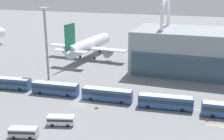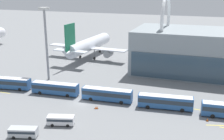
{
  "view_description": "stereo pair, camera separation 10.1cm",
  "coord_description": "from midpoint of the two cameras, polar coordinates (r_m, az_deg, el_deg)",
  "views": [
    {
      "loc": [
        28.76,
        -60.23,
        29.17
      ],
      "look_at": [
        2.31,
        17.46,
        4.0
      ],
      "focal_mm": 45.0,
      "sensor_mm": 36.0,
      "label": 1
    },
    {
      "loc": [
        28.85,
        -60.2,
        29.17
      ],
      "look_at": [
        2.31,
        17.46,
        4.0
      ],
      "focal_mm": 45.0,
      "sensor_mm": 36.0,
      "label": 2
    }
  ],
  "objects": [
    {
      "name": "shuttle_bus_3",
      "position": [
        69.74,
        10.75,
        -6.23
      ],
      "size": [
        13.38,
        3.87,
        3.35
      ],
      "rotation": [
        0.0,
        0.0,
        0.1
      ],
      "color": "#285693",
      "rests_on": "ground_plane"
    },
    {
      "name": "traffic_cone_0",
      "position": [
        69.17,
        -3.08,
        -7.56
      ],
      "size": [
        0.54,
        0.54,
        0.81
      ],
      "color": "black",
      "rests_on": "ground_plane"
    },
    {
      "name": "service_van_crossing",
      "position": [
        59.54,
        -17.62,
        -11.84
      ],
      "size": [
        5.94,
        3.51,
        2.01
      ],
      "rotation": [
        0.0,
        0.0,
        0.28
      ],
      "color": "#B2B7BC",
      "rests_on": "ground_plane"
    },
    {
      "name": "shuttle_bus_1",
      "position": [
        78.62,
        -11.5,
        -3.56
      ],
      "size": [
        13.34,
        3.53,
        3.35
      ],
      "rotation": [
        0.0,
        0.0,
        0.08
      ],
      "color": "#285693",
      "rests_on": "ground_plane"
    },
    {
      "name": "traffic_cone_1",
      "position": [
        69.26,
        -3.41,
        -7.63
      ],
      "size": [
        0.61,
        0.61,
        0.58
      ],
      "color": "black",
      "rests_on": "ground_plane"
    },
    {
      "name": "service_van_foreground",
      "position": [
        62.29,
        -10.39,
        -9.89
      ],
      "size": [
        6.1,
        3.54,
        2.08
      ],
      "rotation": [
        0.0,
        0.0,
        3.41
      ],
      "color": "silver",
      "rests_on": "ground_plane"
    },
    {
      "name": "traffic_cone_2",
      "position": [
        66.7,
        18.79,
        -9.53
      ],
      "size": [
        0.58,
        0.58,
        0.73
      ],
      "color": "black",
      "rests_on": "ground_plane"
    },
    {
      "name": "lane_stripe_2",
      "position": [
        66.06,
        21.42,
        -10.43
      ],
      "size": [
        6.58,
        2.02,
        0.01
      ],
      "primitive_type": "cube",
      "rotation": [
        0.0,
        0.0,
        0.27
      ],
      "color": "yellow",
      "rests_on": "ground_plane"
    },
    {
      "name": "lane_stripe_5",
      "position": [
        72.27,
        14.15,
        -7.3
      ],
      "size": [
        10.73,
        1.17,
        0.01
      ],
      "primitive_type": "cube",
      "rotation": [
        0.0,
        0.0,
        -0.09
      ],
      "color": "yellow",
      "rests_on": "ground_plane"
    },
    {
      "name": "floodlight_mast",
      "position": [
        88.46,
        -13.33,
        6.71
      ],
      "size": [
        2.49,
        2.49,
        22.62
      ],
      "color": "gray",
      "rests_on": "ground_plane"
    },
    {
      "name": "shuttle_bus_0",
      "position": [
        86.51,
        -20.32,
        -2.38
      ],
      "size": [
        13.4,
        4.16,
        3.35
      ],
      "rotation": [
        0.0,
        0.0,
        0.13
      ],
      "color": "#285693",
      "rests_on": "ground_plane"
    },
    {
      "name": "shuttle_bus_2",
      "position": [
        72.88,
        -1.04,
        -4.87
      ],
      "size": [
        13.32,
        3.35,
        3.35
      ],
      "rotation": [
        0.0,
        0.0,
        0.06
      ],
      "color": "#285693",
      "rests_on": "ground_plane"
    },
    {
      "name": "airliner_at_gate_far",
      "position": [
        114.15,
        -4.96,
        5.06
      ],
      "size": [
        33.76,
        36.43,
        15.83
      ],
      "rotation": [
        0.0,
        0.0,
        1.5
      ],
      "color": "silver",
      "rests_on": "ground_plane"
    },
    {
      "name": "ground_plane",
      "position": [
        72.84,
        -6.24,
        -6.66
      ],
      "size": [
        440.0,
        440.0,
        0.0
      ],
      "primitive_type": "plane",
      "color": "slate"
    }
  ]
}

